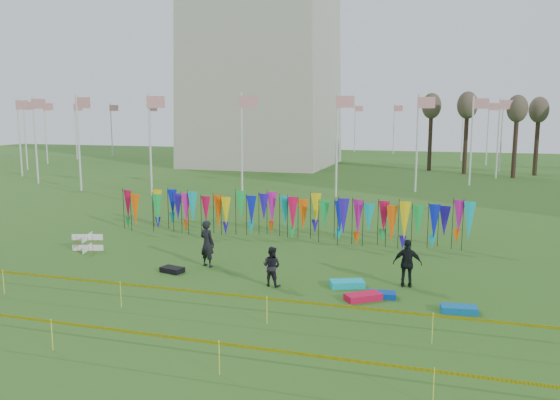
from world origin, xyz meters
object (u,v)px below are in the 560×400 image
(person_left, at_px, (207,244))
(person_right, at_px, (407,263))
(kite_bag_turquoise, at_px, (347,284))
(kite_bag_black, at_px, (172,270))
(person_mid, at_px, (272,266))
(box_kite, at_px, (88,242))
(kite_bag_blue, at_px, (382,295))
(kite_bag_teal, at_px, (459,309))
(kite_bag_red, at_px, (363,297))

(person_left, distance_m, person_right, 8.27)
(kite_bag_turquoise, xyz_separation_m, kite_bag_black, (-7.16, -0.15, -0.02))
(person_mid, relative_size, person_right, 0.84)
(person_mid, bearing_deg, kite_bag_black, 4.81)
(box_kite, height_order, person_mid, person_mid)
(person_mid, relative_size, kite_bag_turquoise, 1.20)
(person_left, bearing_deg, kite_bag_blue, -174.23)
(person_mid, bearing_deg, person_right, -153.56)
(person_left, relative_size, kite_bag_black, 2.16)
(kite_bag_turquoise, height_order, kite_bag_teal, kite_bag_turquoise)
(person_left, xyz_separation_m, kite_bag_turquoise, (6.14, -1.07, -0.87))
(kite_bag_blue, bearing_deg, box_kite, 169.17)
(kite_bag_black, bearing_deg, kite_bag_blue, -4.44)
(kite_bag_blue, bearing_deg, kite_bag_turquoise, 149.09)
(box_kite, distance_m, person_left, 6.57)
(person_mid, relative_size, kite_bag_red, 1.21)
(kite_bag_red, bearing_deg, person_left, 161.33)
(person_left, relative_size, person_mid, 1.32)
(kite_bag_black, xyz_separation_m, kite_bag_teal, (11.09, -1.41, 0.00))
(person_right, xyz_separation_m, kite_bag_turquoise, (-2.13, -0.68, -0.77))
(person_left, height_order, kite_bag_blue, person_left)
(kite_bag_turquoise, bearing_deg, person_left, 170.09)
(kite_bag_teal, bearing_deg, person_right, 128.88)
(kite_bag_blue, bearing_deg, person_left, 165.87)
(kite_bag_black, bearing_deg, person_left, 50.21)
(person_mid, relative_size, kite_bag_teal, 1.31)
(kite_bag_blue, distance_m, kite_bag_red, 0.74)
(box_kite, height_order, kite_bag_blue, box_kite)
(kite_bag_turquoise, bearing_deg, person_mid, -166.68)
(person_right, bearing_deg, kite_bag_teal, 125.68)
(box_kite, distance_m, kite_bag_red, 13.77)
(person_left, bearing_deg, kite_bag_teal, -174.77)
(person_mid, distance_m, kite_bag_red, 3.63)
(kite_bag_blue, xyz_separation_m, kite_bag_red, (-0.59, -0.45, 0.01))
(person_right, relative_size, kite_bag_red, 1.45)
(kite_bag_turquoise, bearing_deg, box_kite, 171.61)
(person_right, relative_size, kite_bag_teal, 1.57)
(kite_bag_turquoise, height_order, kite_bag_black, kite_bag_turquoise)
(person_mid, relative_size, kite_bag_blue, 1.54)
(person_mid, bearing_deg, kite_bag_teal, -176.57)
(kite_bag_turquoise, xyz_separation_m, kite_bag_teal, (3.93, -1.56, -0.02))
(kite_bag_red, bearing_deg, kite_bag_black, 172.03)
(person_mid, bearing_deg, person_left, -15.68)
(person_left, bearing_deg, kite_bag_black, 70.10)
(box_kite, distance_m, kite_bag_black, 5.84)
(person_mid, height_order, kite_bag_black, person_mid)
(person_mid, bearing_deg, kite_bag_turquoise, -155.46)
(person_mid, distance_m, kite_bag_turquoise, 2.89)
(kite_bag_blue, bearing_deg, kite_bag_red, -142.58)
(person_right, distance_m, kite_bag_teal, 2.98)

